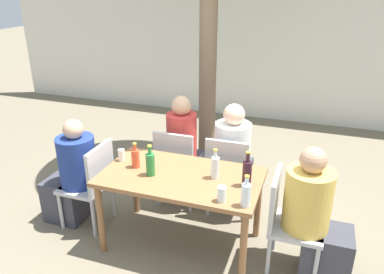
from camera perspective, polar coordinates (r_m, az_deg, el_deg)
name	(u,v)px	position (r m, az deg, el deg)	size (l,w,h in m)	color
ground_plane	(182,242)	(3.78, -1.54, -15.77)	(30.00, 30.00, 0.00)	#706651
cafe_building_wall	(259,40)	(6.78, 10.22, 14.33)	(10.00, 0.08, 2.80)	silver
dining_table_front	(181,183)	(3.41, -1.66, -7.09)	(1.43, 0.81, 0.74)	brown
patio_chair_0	(92,181)	(3.88, -14.96, -6.48)	(0.44, 0.44, 0.90)	#B2B2B7
patio_chair_1	(287,217)	(3.32, 14.23, -11.77)	(0.44, 0.44, 0.90)	#B2B2B7
patio_chair_2	(177,163)	(4.09, -2.27, -4.05)	(0.44, 0.44, 0.90)	#B2B2B7
patio_chair_3	(228,172)	(3.94, 5.57, -5.26)	(0.44, 0.44, 0.90)	#B2B2B7
person_seated_0	(72,177)	(4.01, -17.80, -5.81)	(0.58, 0.37, 1.14)	#383842
person_seated_1	(316,220)	(3.31, 18.32, -11.96)	(0.59, 0.39, 1.17)	#383842
person_seated_2	(184,151)	(4.27, -1.15, -2.22)	(0.33, 0.57, 1.23)	#383842
person_seated_3	(234,159)	(4.12, 6.36, -3.39)	(0.38, 0.59, 1.20)	#383842
wine_bottle_0	(247,173)	(3.17, 8.38, -5.41)	(0.08, 0.08, 0.32)	#331923
water_bottle_1	(215,167)	(3.28, 3.54, -4.57)	(0.07, 0.07, 0.27)	silver
green_bottle_2	(150,164)	(3.34, -6.36, -4.05)	(0.08, 0.08, 0.29)	#287A38
water_bottle_3	(246,194)	(2.91, 8.22, -8.64)	(0.08, 0.08, 0.26)	silver
soda_bottle_4	(135,158)	(3.50, -8.61, -3.17)	(0.07, 0.07, 0.24)	#DB4C2D
drinking_glass_0	(122,155)	(3.66, -10.69, -2.73)	(0.06, 0.06, 0.12)	silver
drinking_glass_1	(222,194)	(2.97, 4.54, -8.67)	(0.07, 0.07, 0.13)	silver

